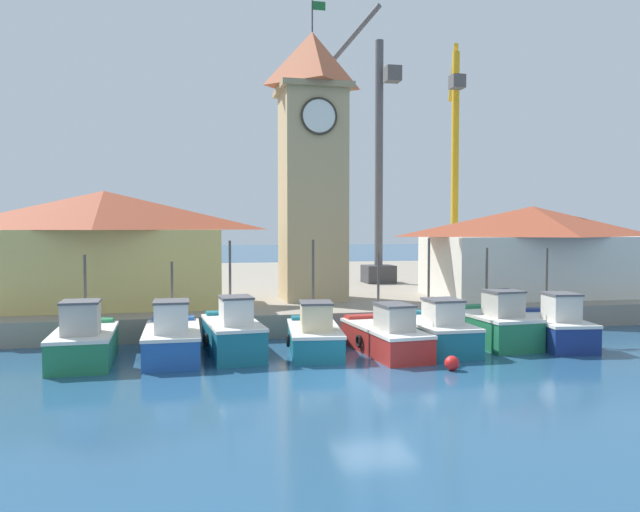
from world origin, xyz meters
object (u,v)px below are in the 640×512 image
(fishing_boat_mid_right, at_px, (435,331))
(port_crane_near, at_px, (455,190))
(fishing_boat_left_outer, at_px, (172,338))
(fishing_boat_right_outer, at_px, (553,327))
(fishing_boat_left_inner, at_px, (233,334))
(warehouse_left, at_px, (105,247))
(fishing_boat_far_left, at_px, (84,341))
(fishing_boat_mid_left, at_px, (314,335))
(fishing_boat_center, at_px, (385,336))
(port_crane_far, at_px, (376,186))
(mooring_buoy, at_px, (452,363))
(warehouse_right, at_px, (532,250))
(fishing_boat_right_inner, at_px, (493,325))
(clock_tower, at_px, (312,159))

(fishing_boat_mid_right, relative_size, port_crane_near, 0.27)
(fishing_boat_left_outer, height_order, fishing_boat_right_outer, fishing_boat_right_outer)
(fishing_boat_left_inner, height_order, port_crane_near, port_crane_near)
(fishing_boat_right_outer, xyz_separation_m, warehouse_left, (-18.52, 8.68, 3.13))
(fishing_boat_far_left, bearing_deg, fishing_boat_mid_left, -0.51)
(fishing_boat_mid_right, bearing_deg, fishing_boat_left_outer, 177.59)
(fishing_boat_far_left, bearing_deg, fishing_boat_center, -3.42)
(port_crane_far, bearing_deg, fishing_boat_center, -106.07)
(fishing_boat_right_outer, relative_size, port_crane_far, 0.25)
(mooring_buoy, bearing_deg, fishing_boat_left_outer, 156.89)
(fishing_boat_right_outer, distance_m, mooring_buoy, 6.77)
(fishing_boat_mid_left, bearing_deg, warehouse_right, 29.96)
(mooring_buoy, bearing_deg, fishing_boat_center, 111.95)
(fishing_boat_center, distance_m, warehouse_right, 14.67)
(fishing_boat_mid_left, distance_m, fishing_boat_right_inner, 7.59)
(fishing_boat_far_left, xyz_separation_m, clock_tower, (10.15, 8.78, 7.65))
(fishing_boat_right_inner, distance_m, mooring_buoy, 5.39)
(fishing_boat_far_left, bearing_deg, fishing_boat_right_outer, -1.96)
(warehouse_left, bearing_deg, fishing_boat_left_outer, -67.54)
(fishing_boat_left_inner, bearing_deg, port_crane_near, 49.05)
(fishing_boat_mid_left, relative_size, mooring_buoy, 9.44)
(fishing_boat_left_inner, height_order, fishing_boat_right_outer, fishing_boat_left_inner)
(warehouse_right, bearing_deg, fishing_boat_left_inner, -155.37)
(clock_tower, distance_m, mooring_buoy, 15.26)
(fishing_boat_left_inner, bearing_deg, fishing_boat_mid_right, -3.74)
(fishing_boat_right_inner, xyz_separation_m, mooring_buoy, (-3.61, -3.96, -0.56))
(fishing_boat_center, xyz_separation_m, mooring_buoy, (1.31, -3.24, -0.43))
(port_crane_far, xyz_separation_m, mooring_buoy, (-3.98, -21.61, -7.46))
(fishing_boat_far_left, height_order, fishing_boat_right_outer, fishing_boat_right_outer)
(fishing_boat_left_inner, bearing_deg, fishing_boat_right_outer, -3.49)
(clock_tower, distance_m, port_crane_near, 19.01)
(fishing_boat_far_left, xyz_separation_m, mooring_buoy, (12.40, -3.91, -0.52))
(fishing_boat_left_outer, distance_m, fishing_boat_mid_right, 10.18)
(fishing_boat_right_outer, bearing_deg, clock_tower, 130.93)
(fishing_boat_left_outer, bearing_deg, clock_tower, 50.93)
(port_crane_near, bearing_deg, fishing_boat_left_inner, -130.95)
(clock_tower, bearing_deg, fishing_boat_far_left, -139.14)
(fishing_boat_far_left, distance_m, port_crane_near, 33.15)
(fishing_boat_right_inner, xyz_separation_m, fishing_boat_right_outer, (2.29, -0.68, -0.05))
(fishing_boat_far_left, relative_size, port_crane_far, 0.24)
(fishing_boat_left_outer, relative_size, fishing_boat_left_inner, 1.03)
(warehouse_left, bearing_deg, fishing_boat_mid_left, -43.25)
(clock_tower, xyz_separation_m, mooring_buoy, (2.26, -12.68, -8.18))
(clock_tower, bearing_deg, fishing_boat_right_outer, -49.07)
(fishing_boat_left_inner, distance_m, fishing_boat_center, 5.84)
(port_crane_far, bearing_deg, fishing_boat_far_left, -132.79)
(fishing_boat_center, bearing_deg, fishing_boat_right_inner, 8.31)
(fishing_boat_right_inner, height_order, clock_tower, clock_tower)
(fishing_boat_mid_left, xyz_separation_m, warehouse_right, (14.11, 8.13, 2.90))
(fishing_boat_far_left, height_order, warehouse_left, warehouse_left)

